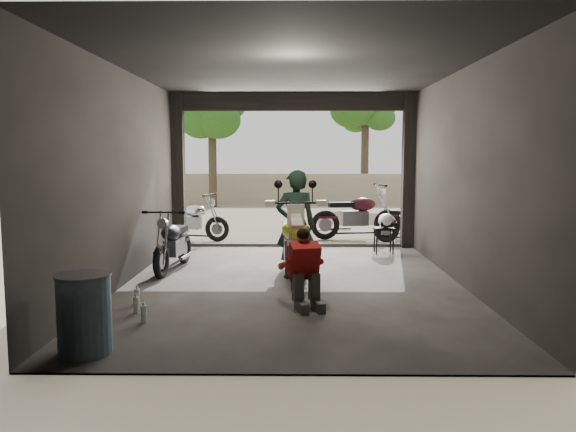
{
  "coord_description": "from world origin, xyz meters",
  "views": [
    {
      "loc": [
        0.03,
        -8.26,
        1.94
      ],
      "look_at": [
        -0.07,
        0.6,
        0.97
      ],
      "focal_mm": 35.0,
      "sensor_mm": 36.0,
      "label": 1
    }
  ],
  "objects_px": {
    "rider": "(296,225)",
    "outside_bike_b": "(357,212)",
    "oil_drum": "(84,315)",
    "outside_bike_c": "(416,219)",
    "stool": "(384,231)",
    "main_bike": "(293,240)",
    "left_bike": "(173,240)",
    "outside_bike_a": "(191,217)",
    "sign_post": "(461,164)",
    "helmet": "(386,220)",
    "mechanic": "(306,271)"
  },
  "relations": [
    {
      "from": "main_bike",
      "to": "left_bike",
      "type": "xyz_separation_m",
      "value": [
        -2.0,
        0.81,
        -0.13
      ]
    },
    {
      "from": "main_bike",
      "to": "mechanic",
      "type": "bearing_deg",
      "value": -87.56
    },
    {
      "from": "mechanic",
      "to": "oil_drum",
      "type": "distance_m",
      "value": 2.74
    },
    {
      "from": "outside_bike_c",
      "to": "sign_post",
      "type": "bearing_deg",
      "value": -145.91
    },
    {
      "from": "stool",
      "to": "oil_drum",
      "type": "distance_m",
      "value": 6.78
    },
    {
      "from": "outside_bike_a",
      "to": "outside_bike_c",
      "type": "bearing_deg",
      "value": -78.9
    },
    {
      "from": "sign_post",
      "to": "outside_bike_b",
      "type": "bearing_deg",
      "value": 153.04
    },
    {
      "from": "rider",
      "to": "stool",
      "type": "height_order",
      "value": "rider"
    },
    {
      "from": "outside_bike_c",
      "to": "helmet",
      "type": "relative_size",
      "value": 5.04
    },
    {
      "from": "outside_bike_b",
      "to": "oil_drum",
      "type": "relative_size",
      "value": 2.38
    },
    {
      "from": "left_bike",
      "to": "outside_bike_b",
      "type": "xyz_separation_m",
      "value": [
        3.47,
        3.64,
        0.11
      ]
    },
    {
      "from": "outside_bike_b",
      "to": "sign_post",
      "type": "relative_size",
      "value": 0.73
    },
    {
      "from": "outside_bike_a",
      "to": "outside_bike_b",
      "type": "relative_size",
      "value": 0.84
    },
    {
      "from": "outside_bike_b",
      "to": "main_bike",
      "type": "bearing_deg",
      "value": 151.72
    },
    {
      "from": "left_bike",
      "to": "stool",
      "type": "bearing_deg",
      "value": 29.09
    },
    {
      "from": "stool",
      "to": "helmet",
      "type": "xyz_separation_m",
      "value": [
        0.03,
        -0.04,
        0.22
      ]
    },
    {
      "from": "outside_bike_a",
      "to": "helmet",
      "type": "xyz_separation_m",
      "value": [
        4.13,
        -1.75,
        0.13
      ]
    },
    {
      "from": "outside_bike_a",
      "to": "outside_bike_b",
      "type": "distance_m",
      "value": 3.8
    },
    {
      "from": "left_bike",
      "to": "outside_bike_a",
      "type": "bearing_deg",
      "value": 101.14
    },
    {
      "from": "outside_bike_c",
      "to": "sign_post",
      "type": "distance_m",
      "value": 1.87
    },
    {
      "from": "outside_bike_b",
      "to": "mechanic",
      "type": "distance_m",
      "value": 6.1
    },
    {
      "from": "stool",
      "to": "oil_drum",
      "type": "xyz_separation_m",
      "value": [
        -3.78,
        -5.63,
        -0.06
      ]
    },
    {
      "from": "sign_post",
      "to": "left_bike",
      "type": "bearing_deg",
      "value": -142.62
    },
    {
      "from": "outside_bike_a",
      "to": "oil_drum",
      "type": "height_order",
      "value": "outside_bike_a"
    },
    {
      "from": "mechanic",
      "to": "outside_bike_c",
      "type": "bearing_deg",
      "value": 49.91
    },
    {
      "from": "stool",
      "to": "mechanic",
      "type": "bearing_deg",
      "value": -112.01
    },
    {
      "from": "helmet",
      "to": "sign_post",
      "type": "height_order",
      "value": "sign_post"
    },
    {
      "from": "outside_bike_c",
      "to": "helmet",
      "type": "distance_m",
      "value": 1.69
    },
    {
      "from": "oil_drum",
      "to": "outside_bike_c",
      "type": "bearing_deg",
      "value": 56.26
    },
    {
      "from": "stool",
      "to": "sign_post",
      "type": "xyz_separation_m",
      "value": [
        1.51,
        0.13,
        1.32
      ]
    },
    {
      "from": "outside_bike_a",
      "to": "mechanic",
      "type": "relative_size",
      "value": 1.63
    },
    {
      "from": "outside_bike_a",
      "to": "helmet",
      "type": "relative_size",
      "value": 5.06
    },
    {
      "from": "outside_bike_a",
      "to": "outside_bike_c",
      "type": "height_order",
      "value": "outside_bike_a"
    },
    {
      "from": "outside_bike_c",
      "to": "oil_drum",
      "type": "bearing_deg",
      "value": 155.44
    },
    {
      "from": "rider",
      "to": "outside_bike_c",
      "type": "bearing_deg",
      "value": -136.74
    },
    {
      "from": "oil_drum",
      "to": "outside_bike_b",
      "type": "bearing_deg",
      "value": 65.53
    },
    {
      "from": "mechanic",
      "to": "left_bike",
      "type": "bearing_deg",
      "value": 118.18
    },
    {
      "from": "outside_bike_a",
      "to": "mechanic",
      "type": "height_order",
      "value": "outside_bike_a"
    },
    {
      "from": "main_bike",
      "to": "rider",
      "type": "height_order",
      "value": "rider"
    },
    {
      "from": "outside_bike_c",
      "to": "rider",
      "type": "xyz_separation_m",
      "value": [
        -2.65,
        -3.61,
        0.32
      ]
    },
    {
      "from": "oil_drum",
      "to": "sign_post",
      "type": "xyz_separation_m",
      "value": [
        5.29,
        5.76,
        1.37
      ]
    },
    {
      "from": "rider",
      "to": "stool",
      "type": "relative_size",
      "value": 3.24
    },
    {
      "from": "main_bike",
      "to": "outside_bike_b",
      "type": "relative_size",
      "value": 1.05
    },
    {
      "from": "sign_post",
      "to": "helmet",
      "type": "bearing_deg",
      "value": -154.56
    },
    {
      "from": "rider",
      "to": "outside_bike_b",
      "type": "bearing_deg",
      "value": -119.18
    },
    {
      "from": "left_bike",
      "to": "outside_bike_a",
      "type": "height_order",
      "value": "outside_bike_a"
    },
    {
      "from": "outside_bike_c",
      "to": "rider",
      "type": "distance_m",
      "value": 4.49
    },
    {
      "from": "outside_bike_b",
      "to": "mechanic",
      "type": "height_order",
      "value": "outside_bike_b"
    },
    {
      "from": "left_bike",
      "to": "sign_post",
      "type": "height_order",
      "value": "sign_post"
    },
    {
      "from": "main_bike",
      "to": "stool",
      "type": "relative_size",
      "value": 3.73
    }
  ]
}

